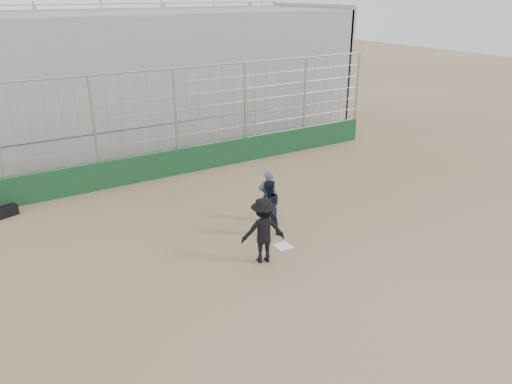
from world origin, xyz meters
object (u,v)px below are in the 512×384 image
batter_at_plate (263,230)px  equipment_bag (4,212)px  catcher_crouched (267,217)px  umpire (268,198)px

batter_at_plate → equipment_bag: 8.55m
catcher_crouched → umpire: umpire is taller
catcher_crouched → equipment_bag: 8.31m
catcher_crouched → equipment_bag: (-6.29, 5.42, -0.40)m
batter_at_plate → umpire: 2.52m
batter_at_plate → umpire: batter_at_plate is taller
batter_at_plate → equipment_bag: size_ratio=2.29×
umpire → equipment_bag: (-6.85, 4.59, -0.55)m
equipment_bag → catcher_crouched: bearing=-40.8°
catcher_crouched → umpire: bearing=55.8°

